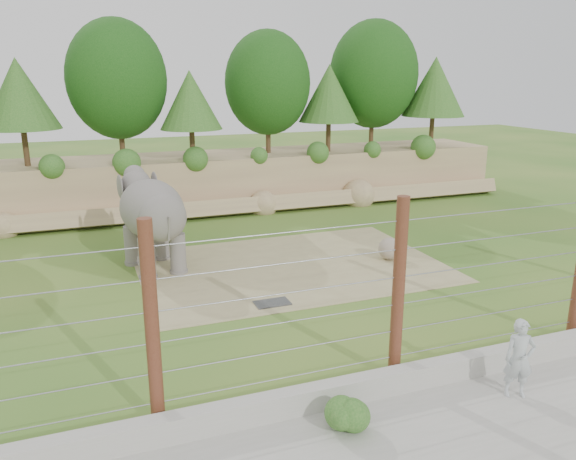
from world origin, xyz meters
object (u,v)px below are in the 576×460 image
object	(u,v)px
barrier_fence	(398,291)
zookeeper	(519,359)
elephant	(153,223)
stone_ball	(389,249)

from	to	relation	value
barrier_fence	zookeeper	size ratio (longest dim) A/B	12.26
elephant	zookeeper	size ratio (longest dim) A/B	2.37
stone_ball	zookeeper	size ratio (longest dim) A/B	0.47
elephant	stone_ball	distance (m)	8.14
elephant	zookeeper	distance (m)	11.95
stone_ball	barrier_fence	xyz separation A→B (m)	(-3.97, -6.96, 1.59)
elephant	stone_ball	world-z (taller)	elephant
stone_ball	barrier_fence	size ratio (longest dim) A/B	0.04
stone_ball	elephant	bearing A→B (deg)	165.81
stone_ball	barrier_fence	world-z (taller)	barrier_fence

